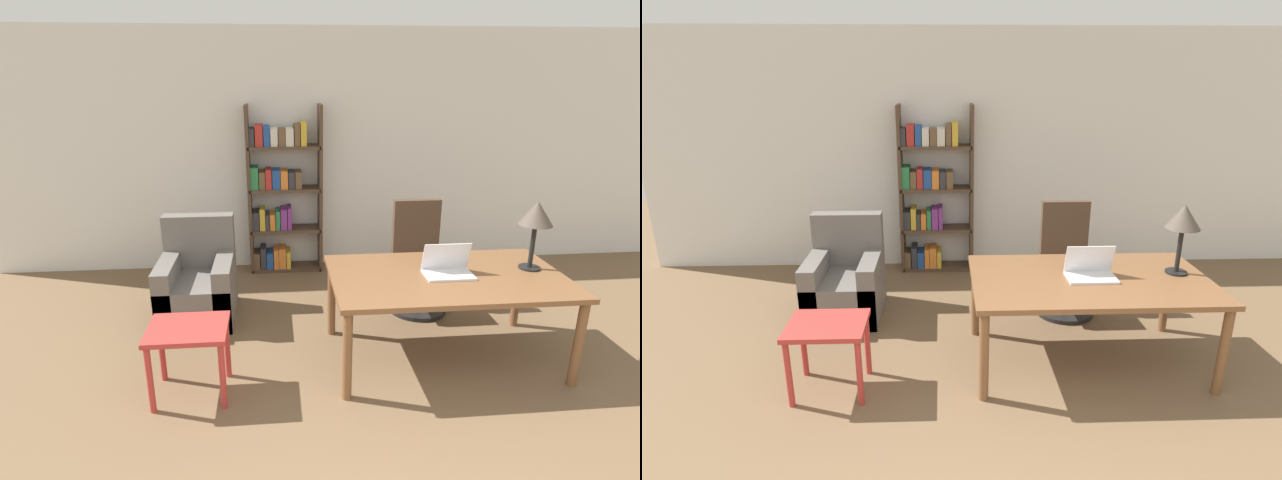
% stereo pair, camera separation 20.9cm
% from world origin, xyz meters
% --- Properties ---
extents(wall_back, '(8.00, 0.06, 2.70)m').
position_xyz_m(wall_back, '(0.00, 4.53, 1.35)').
color(wall_back, white).
rests_on(wall_back, ground_plane).
extents(desk, '(1.81, 1.06, 0.72)m').
position_xyz_m(desk, '(0.54, 2.26, 0.65)').
color(desk, brown).
rests_on(desk, ground_plane).
extents(laptop, '(0.37, 0.24, 0.24)m').
position_xyz_m(laptop, '(0.54, 2.27, 0.78)').
color(laptop, silver).
rests_on(laptop, desk).
extents(table_lamp, '(0.26, 0.26, 0.55)m').
position_xyz_m(table_lamp, '(1.24, 2.34, 1.16)').
color(table_lamp, black).
rests_on(table_lamp, desk).
extents(office_chair, '(0.55, 0.55, 1.06)m').
position_xyz_m(office_chair, '(0.58, 3.20, 0.46)').
color(office_chair, black).
rests_on(office_chair, ground_plane).
extents(side_table_blue, '(0.55, 0.46, 0.54)m').
position_xyz_m(side_table_blue, '(-1.41, 1.96, 0.44)').
color(side_table_blue, '#B2332D').
rests_on(side_table_blue, ground_plane).
extents(armchair, '(0.67, 0.79, 0.92)m').
position_xyz_m(armchair, '(-1.52, 3.22, 0.29)').
color(armchair, '#66605B').
rests_on(armchair, ground_plane).
extents(bookshelf, '(0.83, 0.28, 1.90)m').
position_xyz_m(bookshelf, '(-0.73, 4.34, 0.89)').
color(bookshelf, '#4C3828').
rests_on(bookshelf, ground_plane).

